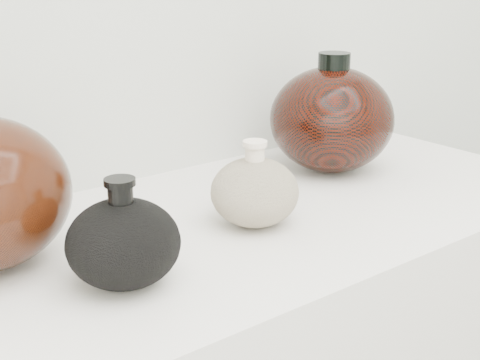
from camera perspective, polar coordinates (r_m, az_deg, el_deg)
black_gourd_vase at (r=0.78m, az=-9.92°, el=-5.27°), size 0.18×0.18×0.13m
cream_gourd_vase at (r=0.94m, az=1.25°, el=-0.97°), size 0.16×0.16×0.12m
right_round_pot at (r=1.19m, az=7.82°, el=5.19°), size 0.22×0.22×0.21m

